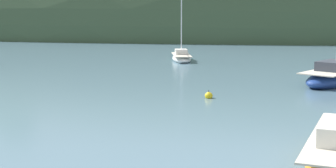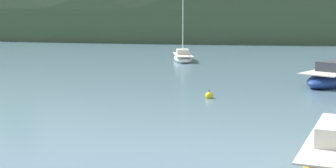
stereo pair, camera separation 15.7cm
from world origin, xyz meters
The scene contains 3 objects.
far_shoreline_hill centered at (-0.01, 78.33, 0.07)m, with size 150.00×36.00×33.83m.
sailboat_black_sloop centered at (-1.58, 41.40, 0.31)m, with size 2.54×5.01×6.31m.
mooring_buoy_channel centered at (1.90, 22.92, 0.12)m, with size 0.44×0.44×0.54m.
Camera 2 is at (3.56, -5.95, 5.27)m, focal length 56.58 mm.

